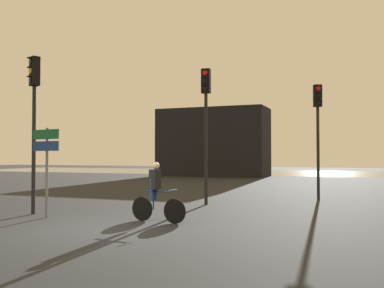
% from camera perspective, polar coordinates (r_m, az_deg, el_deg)
% --- Properties ---
extents(ground_plane, '(120.00, 120.00, 0.00)m').
position_cam_1_polar(ground_plane, '(10.77, -12.59, -11.10)').
color(ground_plane, black).
extents(water_strip, '(80.00, 16.00, 0.01)m').
position_cam_1_polar(water_strip, '(46.58, 14.25, -3.76)').
color(water_strip, slate).
rests_on(water_strip, ground).
extents(distant_building, '(9.62, 4.00, 5.99)m').
position_cam_1_polar(distant_building, '(38.21, 2.84, 0.21)').
color(distant_building, black).
rests_on(distant_building, ground).
extents(traffic_light_near_left, '(0.40, 0.42, 4.85)m').
position_cam_1_polar(traffic_light_near_left, '(14.10, -20.31, 4.87)').
color(traffic_light_near_left, black).
rests_on(traffic_light_near_left, ground).
extents(traffic_light_center, '(0.34, 0.35, 5.00)m').
position_cam_1_polar(traffic_light_center, '(15.78, 1.87, 4.43)').
color(traffic_light_center, black).
rests_on(traffic_light_center, ground).
extents(traffic_light_far_right, '(0.38, 0.40, 4.69)m').
position_cam_1_polar(traffic_light_far_right, '(18.17, 16.43, 3.08)').
color(traffic_light_far_right, black).
rests_on(traffic_light_far_right, ground).
extents(direction_sign_post, '(1.09, 0.23, 2.60)m').
position_cam_1_polar(direction_sign_post, '(13.09, -18.87, -1.47)').
color(direction_sign_post, slate).
rests_on(direction_sign_post, ground).
extents(cyclist, '(1.70, 0.47, 1.62)m').
position_cam_1_polar(cyclist, '(11.64, -4.81, -6.35)').
color(cyclist, black).
rests_on(cyclist, ground).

